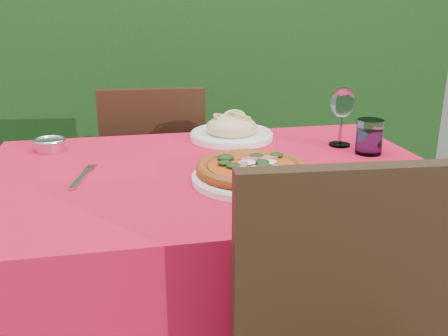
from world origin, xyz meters
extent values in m
cube|color=black|center=(0.00, 1.55, 0.80)|extent=(3.20, 0.55, 1.60)
cube|color=#482D17|center=(0.00, 0.00, 0.72)|extent=(1.20, 0.80, 0.04)
cylinder|color=#482D17|center=(-0.54, 0.34, 0.35)|extent=(0.05, 0.05, 0.70)
cylinder|color=#482D17|center=(0.54, 0.34, 0.35)|extent=(0.05, 0.05, 0.70)
cube|color=red|center=(0.00, 0.00, 0.59)|extent=(1.26, 0.86, 0.32)
cube|color=black|center=(0.14, -0.56, 0.70)|extent=(0.42, 0.07, 0.46)
cube|color=black|center=(-0.11, 0.75, 0.43)|extent=(0.43, 0.43, 0.04)
cube|color=black|center=(-0.13, 0.57, 0.67)|extent=(0.40, 0.07, 0.44)
cylinder|color=black|center=(0.07, 0.91, 0.20)|extent=(0.03, 0.03, 0.41)
cylinder|color=black|center=(-0.27, 0.93, 0.20)|extent=(0.03, 0.03, 0.41)
cylinder|color=black|center=(0.04, 0.57, 0.20)|extent=(0.03, 0.03, 0.41)
cylinder|color=black|center=(-0.30, 0.59, 0.20)|extent=(0.03, 0.03, 0.41)
cylinder|color=white|center=(0.08, -0.11, 0.76)|extent=(0.31, 0.31, 0.02)
cylinder|color=#B25118|center=(0.08, -0.11, 0.78)|extent=(0.31, 0.31, 0.02)
cylinder|color=#9E240A|center=(0.08, -0.11, 0.79)|extent=(0.25, 0.25, 0.01)
cylinder|color=white|center=(0.12, 0.31, 0.76)|extent=(0.28, 0.28, 0.02)
ellipsoid|color=beige|center=(0.12, 0.31, 0.79)|extent=(0.20, 0.20, 0.08)
cylinder|color=silver|center=(0.49, 0.06, 0.80)|extent=(0.08, 0.08, 0.11)
cylinder|color=#95B6CA|center=(0.49, 0.06, 0.78)|extent=(0.07, 0.07, 0.07)
cylinder|color=silver|center=(0.44, 0.16, 0.75)|extent=(0.07, 0.07, 0.01)
cylinder|color=silver|center=(0.44, 0.16, 0.80)|extent=(0.01, 0.01, 0.10)
ellipsoid|color=silver|center=(0.44, 0.16, 0.89)|extent=(0.08, 0.08, 0.10)
cube|color=silver|center=(-0.35, -0.01, 0.75)|extent=(0.07, 0.21, 0.01)
cylinder|color=silver|center=(-0.46, 0.29, 0.76)|extent=(0.09, 0.09, 0.03)
camera|label=1|loc=(-0.23, -1.29, 1.19)|focal=40.00mm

